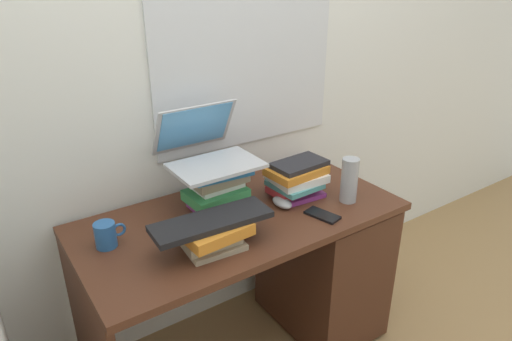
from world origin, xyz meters
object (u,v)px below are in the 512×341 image
book_stack_side (296,178)px  keyboard (212,221)px  book_stack_keyboard_riser (213,234)px  laptop (207,149)px  cell_phone (322,215)px  water_bottle (349,180)px  desk (303,259)px  mug (106,235)px  computer_mouse (282,202)px  book_stack_tall (218,188)px

book_stack_side → keyboard: book_stack_side is taller
book_stack_keyboard_riser → laptop: 0.38m
cell_phone → water_bottle: bearing=-2.0°
desk → laptop: 0.70m
keyboard → mug: keyboard is taller
book_stack_keyboard_riser → cell_phone: (0.46, -0.05, -0.04)m
book_stack_keyboard_riser → cell_phone: size_ratio=1.76×
laptop → computer_mouse: 0.37m
laptop → computer_mouse: bearing=-41.8°
book_stack_tall → computer_mouse: size_ratio=2.56×
mug → book_stack_tall: bearing=2.0°
laptop → book_stack_tall: bearing=-88.4°
laptop → water_bottle: (0.48, -0.32, -0.14)m
book_stack_keyboard_riser → laptop: bearing=63.4°
keyboard → book_stack_tall: bearing=59.5°
desk → cell_phone: (-0.06, -0.17, 0.33)m
computer_mouse → water_bottle: water_bottle is taller
book_stack_tall → cell_phone: bearing=-42.7°
desk → book_stack_keyboard_riser: size_ratio=5.35×
book_stack_keyboard_riser → book_stack_tall: bearing=56.4°
book_stack_keyboard_riser → mug: bearing=145.1°
desk → book_stack_side: (-0.04, 0.03, 0.41)m
laptop → mug: 0.50m
book_stack_keyboard_riser → cell_phone: bearing=-6.8°
desk → computer_mouse: size_ratio=12.28×
mug → cell_phone: bearing=-19.3°
desk → mug: mug is taller
book_stack_keyboard_riser → computer_mouse: bearing=14.6°
book_stack_side → cell_phone: (-0.02, -0.20, -0.08)m
book_stack_keyboard_riser → computer_mouse: 0.39m
computer_mouse → cell_phone: bearing=-61.7°
mug → cell_phone: mug is taller
laptop → book_stack_side: bearing=-25.1°
cell_phone → book_stack_tall: bearing=122.9°
book_stack_side → laptop: bearing=154.9°
keyboard → water_bottle: size_ratio=2.21×
laptop → cell_phone: (0.31, -0.36, -0.23)m
book_stack_keyboard_riser → laptop: size_ratio=0.69×
keyboard → computer_mouse: 0.40m
book_stack_tall → water_bottle: size_ratio=1.40×
cell_phone → computer_mouse: bearing=104.0°
water_bottle → book_stack_tall: bearing=153.0°
cell_phone → desk: bearing=55.9°
book_stack_keyboard_riser → laptop: laptop is taller
water_bottle → cell_phone: bearing=-167.6°
water_bottle → laptop: bearing=146.8°
water_bottle → cell_phone: water_bottle is taller
laptop → keyboard: size_ratio=0.82×
book_stack_keyboard_riser → water_bottle: bearing=-1.5°
desk → water_bottle: (0.11, -0.13, 0.42)m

